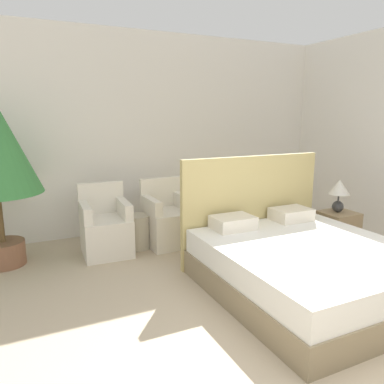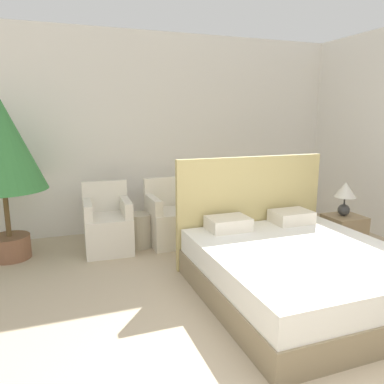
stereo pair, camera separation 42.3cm
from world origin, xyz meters
TOP-DOWN VIEW (x-y plane):
  - wall_back at (0.00, 4.05)m, footprint 10.00×0.06m
  - bed at (0.54, 1.35)m, footprint 1.83×2.02m
  - armchair_near_window_left at (-1.01, 3.20)m, footprint 0.60×0.64m
  - armchair_near_window_right at (-0.17, 3.20)m, footprint 0.59×0.63m
  - nightstand at (1.74, 2.06)m, footprint 0.43×0.40m
  - table_lamp at (1.72, 2.07)m, footprint 0.27×0.27m
  - side_table at (-0.59, 3.22)m, footprint 0.33×0.33m

SIDE VIEW (x-z plane):
  - side_table at x=-0.59m, z-range 0.00..0.45m
  - nightstand at x=1.74m, z-range 0.00..0.50m
  - bed at x=0.54m, z-range -0.35..0.91m
  - armchair_near_window_left at x=-1.01m, z-range -0.14..0.74m
  - armchair_near_window_right at x=-0.17m, z-range -0.14..0.74m
  - table_lamp at x=1.72m, z-range 0.57..0.99m
  - wall_back at x=0.00m, z-range 0.00..2.90m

